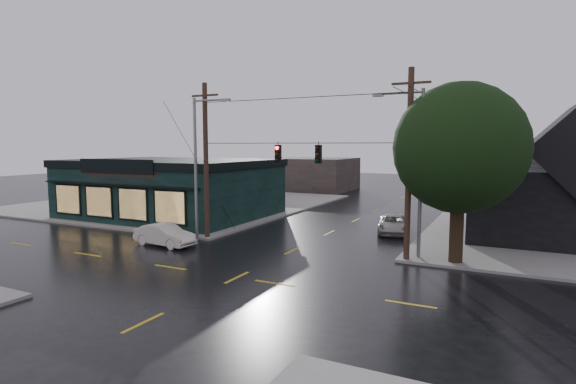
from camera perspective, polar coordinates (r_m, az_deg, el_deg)
The scene contains 17 objects.
ground_plane at distance 21.53m, azimuth -6.50°, elevation -10.75°, with size 160.00×160.00×0.00m, color black.
sidewalk_nw at distance 49.03m, azimuth -13.51°, elevation -1.35°, with size 28.00×28.00×0.15m, color gray.
pizza_shop at distance 40.20m, azimuth -14.55°, elevation 0.61°, with size 16.30×12.34×4.90m.
ne_building at distance 34.55m, azimuth 32.57°, elevation 2.20°, with size 12.60×11.60×8.75m.
corner_tree at distance 24.41m, azimuth 20.96°, elevation 5.19°, with size 6.67×6.67×9.22m.
utility_pole_nw at distance 30.32m, azimuth -10.20°, elevation -5.89°, with size 2.00×0.32×10.15m, color #342017, non-canonical shape.
utility_pole_ne at distance 25.04m, azimuth 14.77°, elevation -8.52°, with size 2.00×0.32×10.15m, color #342017, non-canonical shape.
utility_pole_far_a at distance 45.97m, azimuth 20.18°, elevation -2.13°, with size 2.00×0.32×9.65m, color #342017, non-canonical shape.
utility_pole_far_b at distance 65.77m, azimuth 22.08°, elevation 0.14°, with size 2.00×0.32×9.15m, color #342017, non-canonical shape.
utility_pole_far_c at distance 85.66m, azimuth 23.09°, elevation 1.35°, with size 2.00×0.32×9.15m, color #342017, non-canonical shape.
span_signal_assembly at distance 26.28m, azimuth 1.25°, elevation 4.92°, with size 13.00×0.48×1.23m.
streetlight_nw at distance 29.95m, azimuth -11.46°, elevation -6.06°, with size 5.40×0.30×9.15m, color gray, non-canonical shape.
streetlight_ne at distance 25.62m, azimuth 16.19°, elevation -8.23°, with size 5.40×0.30×9.15m, color gray, non-canonical shape.
bg_building_west at distance 62.74m, azimuth 2.56°, elevation 2.33°, with size 12.00×10.00×4.40m, color #322824.
bg_building_east at distance 62.58m, azimuth 30.67°, elevation 2.04°, with size 14.00×12.00×5.60m, color #242328.
sedan_cream at distance 28.77m, azimuth -15.40°, elevation -5.27°, with size 1.43×4.11×1.36m, color beige.
suv_silver at distance 32.51m, azimuth 13.25°, elevation -4.01°, with size 2.10×4.56×1.27m, color #9E9A92.
Camera 1 is at (11.23, -17.30, 6.18)m, focal length 28.00 mm.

